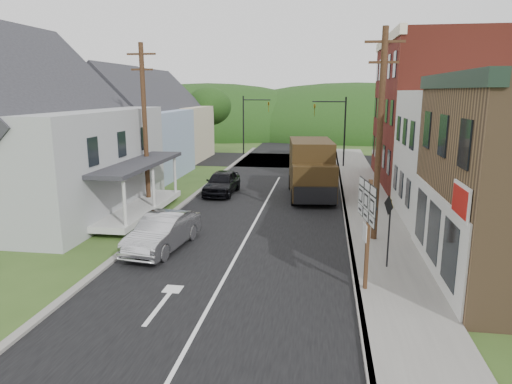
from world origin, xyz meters
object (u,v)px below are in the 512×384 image
at_px(dark_sedan, 222,183).
at_px(warning_sign, 389,221).
at_px(delivery_van, 311,169).
at_px(route_sign_cluster, 367,219).
at_px(silver_sedan, 163,232).

distance_m(dark_sedan, warning_sign, 14.57).
relative_size(delivery_van, warning_sign, 2.40).
height_order(route_sign_cluster, warning_sign, route_sign_cluster).
relative_size(dark_sedan, route_sign_cluster, 1.21).
distance_m(silver_sedan, delivery_van, 12.14).
bearing_deg(warning_sign, silver_sedan, 157.25).
xyz_separation_m(dark_sedan, delivery_van, (5.65, 0.04, 1.02)).
relative_size(silver_sedan, dark_sedan, 1.03).
relative_size(dark_sedan, delivery_van, 0.68).
distance_m(silver_sedan, warning_sign, 9.02).
xyz_separation_m(dark_sedan, route_sign_cluster, (7.82, -13.64, 1.75)).
relative_size(silver_sedan, delivery_van, 0.70).
distance_m(route_sign_cluster, warning_sign, 2.37).
relative_size(dark_sedan, warning_sign, 1.62).
xyz_separation_m(dark_sedan, warning_sign, (8.79, -11.57, 1.13)).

